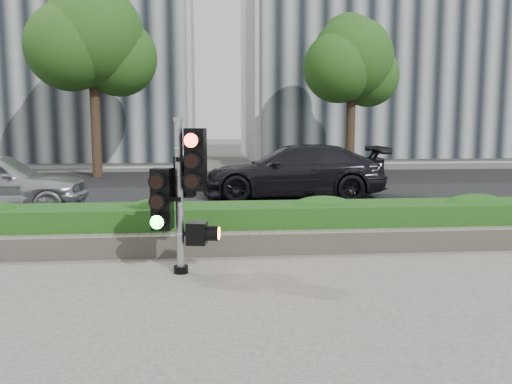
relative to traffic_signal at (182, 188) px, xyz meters
The scene contains 11 objects.
ground 1.72m from the traffic_signal, 50.56° to the right, with size 120.00×120.00×0.00m, color #51514C.
road 9.16m from the traffic_signal, 85.04° to the left, with size 60.00×13.00×0.02m, color black.
curb 2.59m from the traffic_signal, 70.34° to the left, with size 60.00×0.25×0.12m, color gray.
stone_wall 1.58m from the traffic_signal, 50.33° to the left, with size 12.00×0.32×0.34m, color gray.
hedge 1.96m from the traffic_signal, 63.82° to the left, with size 12.00×1.00×0.68m, color #3C8228.
building_left 24.36m from the traffic_signal, 110.44° to the left, with size 16.00×9.00×15.00m, color #B7B7B2.
building_right 27.21m from the traffic_signal, 63.89° to the left, with size 18.00×10.00×12.00m, color #B7B7B2.
tree_left 14.62m from the traffic_signal, 105.34° to the left, with size 4.61×4.03×7.34m.
tree_right 16.22m from the traffic_signal, 66.76° to the left, with size 4.10×3.58×6.53m.
traffic_signal is the anchor object (origin of this frame).
car_dark 7.86m from the traffic_signal, 69.55° to the left, with size 2.03×4.98×1.45m, color black.
Camera 1 is at (-0.48, -6.32, 2.08)m, focal length 38.00 mm.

